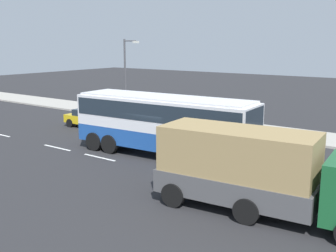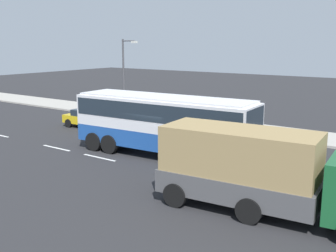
{
  "view_description": "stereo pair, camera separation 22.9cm",
  "coord_description": "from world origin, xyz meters",
  "px_view_note": "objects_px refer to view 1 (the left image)",
  "views": [
    {
      "loc": [
        13.75,
        -17.71,
        6.32
      ],
      "look_at": [
        0.73,
        0.2,
        1.76
      ],
      "focal_mm": 43.44,
      "sensor_mm": 36.0,
      "label": 1
    },
    {
      "loc": [
        13.57,
        -17.85,
        6.32
      ],
      "look_at": [
        0.73,
        0.2,
        1.76
      ],
      "focal_mm": 43.44,
      "sensor_mm": 36.0,
      "label": 2
    }
  ],
  "objects_px": {
    "car_yellow_taxi": "(94,118)",
    "cargo_truck": "(259,170)",
    "pedestrian_at_crossing": "(164,108)",
    "coach_bus": "(163,119)",
    "street_lamp": "(126,72)",
    "pedestrian_near_curb": "(257,116)"
  },
  "relations": [
    {
      "from": "car_yellow_taxi",
      "to": "cargo_truck",
      "type": "bearing_deg",
      "value": -25.67
    },
    {
      "from": "coach_bus",
      "to": "street_lamp",
      "type": "distance_m",
      "value": 12.72
    },
    {
      "from": "cargo_truck",
      "to": "pedestrian_near_curb",
      "type": "xyz_separation_m",
      "value": [
        -5.82,
        13.08,
        -0.51
      ]
    },
    {
      "from": "coach_bus",
      "to": "street_lamp",
      "type": "relative_size",
      "value": 1.67
    },
    {
      "from": "coach_bus",
      "to": "cargo_truck",
      "type": "bearing_deg",
      "value": -32.56
    },
    {
      "from": "car_yellow_taxi",
      "to": "street_lamp",
      "type": "relative_size",
      "value": 0.74
    },
    {
      "from": "car_yellow_taxi",
      "to": "pedestrian_near_curb",
      "type": "distance_m",
      "value": 12.08
    },
    {
      "from": "car_yellow_taxi",
      "to": "street_lamp",
      "type": "bearing_deg",
      "value": 99.2
    },
    {
      "from": "pedestrian_at_crossing",
      "to": "street_lamp",
      "type": "distance_m",
      "value": 4.52
    },
    {
      "from": "coach_bus",
      "to": "car_yellow_taxi",
      "type": "height_order",
      "value": "coach_bus"
    },
    {
      "from": "cargo_truck",
      "to": "pedestrian_at_crossing",
      "type": "bearing_deg",
      "value": 132.34
    },
    {
      "from": "coach_bus",
      "to": "pedestrian_near_curb",
      "type": "xyz_separation_m",
      "value": [
        1.75,
        8.84,
        -0.94
      ]
    },
    {
      "from": "pedestrian_near_curb",
      "to": "coach_bus",
      "type": "bearing_deg",
      "value": -104.72
    },
    {
      "from": "cargo_truck",
      "to": "street_lamp",
      "type": "bearing_deg",
      "value": 140.02
    },
    {
      "from": "pedestrian_at_crossing",
      "to": "coach_bus",
      "type": "bearing_deg",
      "value": -148.22
    },
    {
      "from": "coach_bus",
      "to": "street_lamp",
      "type": "xyz_separation_m",
      "value": [
        -9.79,
        7.93,
        1.75
      ]
    },
    {
      "from": "coach_bus",
      "to": "car_yellow_taxi",
      "type": "relative_size",
      "value": 2.26
    },
    {
      "from": "coach_bus",
      "to": "car_yellow_taxi",
      "type": "distance_m",
      "value": 9.52
    },
    {
      "from": "cargo_truck",
      "to": "pedestrian_at_crossing",
      "type": "height_order",
      "value": "cargo_truck"
    },
    {
      "from": "cargo_truck",
      "to": "pedestrian_at_crossing",
      "type": "relative_size",
      "value": 5.51
    },
    {
      "from": "pedestrian_near_curb",
      "to": "street_lamp",
      "type": "relative_size",
      "value": 0.27
    },
    {
      "from": "pedestrian_at_crossing",
      "to": "car_yellow_taxi",
      "type": "bearing_deg",
      "value": 150.48
    }
  ]
}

